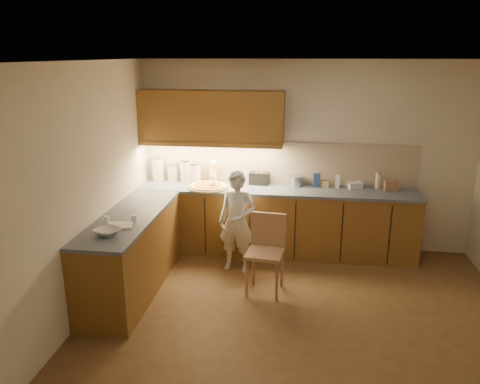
# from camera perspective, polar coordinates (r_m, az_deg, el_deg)

# --- Properties ---
(room) EXTENTS (4.54, 4.50, 2.62)m
(room) POSITION_cam_1_polar(r_m,az_deg,el_deg) (4.47, 8.13, 3.60)
(room) COLOR brown
(room) RESTS_ON ground
(l_counter) EXTENTS (3.77, 2.62, 0.92)m
(l_counter) POSITION_cam_1_polar(r_m,az_deg,el_deg) (6.09, -1.09, -4.70)
(l_counter) COLOR brown
(l_counter) RESTS_ON ground
(backsplash) EXTENTS (3.75, 0.02, 0.58)m
(backsplash) POSITION_cam_1_polar(r_m,az_deg,el_deg) (6.52, 4.65, 3.57)
(backsplash) COLOR #BAA890
(backsplash) RESTS_ON l_counter
(upper_cabinets) EXTENTS (1.95, 0.36, 0.73)m
(upper_cabinets) POSITION_cam_1_polar(r_m,az_deg,el_deg) (6.36, -3.53, 9.11)
(upper_cabinets) COLOR brown
(upper_cabinets) RESTS_ON ground
(pizza_on_board) EXTENTS (0.54, 0.54, 0.22)m
(pizza_on_board) POSITION_cam_1_polar(r_m,az_deg,el_deg) (6.32, -3.90, 0.68)
(pizza_on_board) COLOR #A78553
(pizza_on_board) RESTS_ON l_counter
(child) EXTENTS (0.52, 0.38, 1.29)m
(child) POSITION_cam_1_polar(r_m,az_deg,el_deg) (5.85, -0.34, -3.64)
(child) COLOR white
(child) RESTS_ON ground
(wooden_chair) EXTENTS (0.45, 0.45, 0.90)m
(wooden_chair) POSITION_cam_1_polar(r_m,az_deg,el_deg) (5.43, 3.23, -6.72)
(wooden_chair) COLOR tan
(wooden_chair) RESTS_ON ground
(mixing_bowl) EXTENTS (0.33, 0.33, 0.06)m
(mixing_bowl) POSITION_cam_1_polar(r_m,az_deg,el_deg) (4.88, -15.84, -4.66)
(mixing_bowl) COLOR silver
(mixing_bowl) RESTS_ON l_counter
(canister_a) EXTENTS (0.17, 0.17, 0.35)m
(canister_a) POSITION_cam_1_polar(r_m,az_deg,el_deg) (6.76, -9.97, 2.84)
(canister_a) COLOR white
(canister_a) RESTS_ON l_counter
(canister_b) EXTENTS (0.15, 0.15, 0.26)m
(canister_b) POSITION_cam_1_polar(r_m,az_deg,el_deg) (6.71, -8.22, 2.43)
(canister_b) COLOR white
(canister_b) RESTS_ON l_counter
(canister_c) EXTENTS (0.18, 0.18, 0.33)m
(canister_c) POSITION_cam_1_polar(r_m,az_deg,el_deg) (6.61, -6.55, 2.61)
(canister_c) COLOR white
(canister_c) RESTS_ON l_counter
(canister_d) EXTENTS (0.18, 0.18, 0.29)m
(canister_d) POSITION_cam_1_polar(r_m,az_deg,el_deg) (6.60, -5.52, 2.42)
(canister_d) COLOR silver
(canister_d) RESTS_ON l_counter
(oil_jug) EXTENTS (0.11, 0.08, 0.32)m
(oil_jug) POSITION_cam_1_polar(r_m,az_deg,el_deg) (6.57, -3.25, 2.41)
(oil_jug) COLOR gold
(oil_jug) RESTS_ON l_counter
(toaster) EXTENTS (0.28, 0.18, 0.18)m
(toaster) POSITION_cam_1_polar(r_m,az_deg,el_deg) (6.48, 2.37, 1.68)
(toaster) COLOR black
(toaster) RESTS_ON l_counter
(steel_pot) EXTENTS (0.19, 0.19, 0.14)m
(steel_pot) POSITION_cam_1_polar(r_m,az_deg,el_deg) (6.45, 6.86, 1.37)
(steel_pot) COLOR #A6A6AA
(steel_pot) RESTS_ON l_counter
(blue_box) EXTENTS (0.10, 0.07, 0.19)m
(blue_box) POSITION_cam_1_polar(r_m,az_deg,el_deg) (6.44, 9.31, 1.44)
(blue_box) COLOR #304590
(blue_box) RESTS_ON l_counter
(card_box_a) EXTENTS (0.14, 0.12, 0.09)m
(card_box_a) POSITION_cam_1_polar(r_m,az_deg,el_deg) (6.47, 10.30, 1.01)
(card_box_a) COLOR #9C8054
(card_box_a) RESTS_ON l_counter
(white_bottle) EXTENTS (0.06, 0.06, 0.18)m
(white_bottle) POSITION_cam_1_polar(r_m,az_deg,el_deg) (6.44, 11.80, 1.29)
(white_bottle) COLOR white
(white_bottle) RESTS_ON l_counter
(flat_pack) EXTENTS (0.23, 0.20, 0.08)m
(flat_pack) POSITION_cam_1_polar(r_m,az_deg,el_deg) (6.51, 13.77, 0.85)
(flat_pack) COLOR white
(flat_pack) RESTS_ON l_counter
(tall_jar) EXTENTS (0.07, 0.07, 0.23)m
(tall_jar) POSITION_cam_1_polar(r_m,az_deg,el_deg) (6.53, 16.47, 1.38)
(tall_jar) COLOR white
(tall_jar) RESTS_ON l_counter
(card_box_b) EXTENTS (0.18, 0.15, 0.14)m
(card_box_b) POSITION_cam_1_polar(r_m,az_deg,el_deg) (6.51, 17.92, 0.79)
(card_box_b) COLOR #AA7A5B
(card_box_b) RESTS_ON l_counter
(dough_cloth) EXTENTS (0.30, 0.26, 0.02)m
(dough_cloth) POSITION_cam_1_polar(r_m,az_deg,el_deg) (5.09, -14.47, -3.96)
(dough_cloth) COLOR white
(dough_cloth) RESTS_ON l_counter
(spice_jar_a) EXTENTS (0.08, 0.08, 0.09)m
(spice_jar_a) POSITION_cam_1_polar(r_m,az_deg,el_deg) (5.16, -15.90, -3.35)
(spice_jar_a) COLOR white
(spice_jar_a) RESTS_ON l_counter
(spice_jar_b) EXTENTS (0.07, 0.07, 0.07)m
(spice_jar_b) POSITION_cam_1_polar(r_m,az_deg,el_deg) (5.18, -12.84, -3.16)
(spice_jar_b) COLOR white
(spice_jar_b) RESTS_ON l_counter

